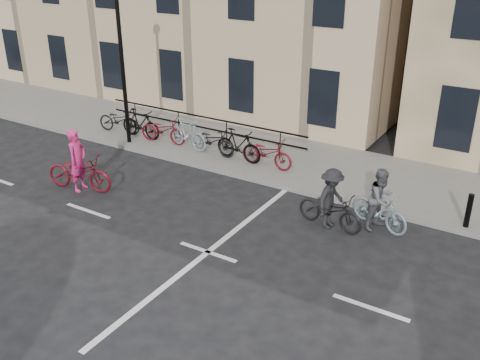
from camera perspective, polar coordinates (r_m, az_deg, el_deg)
The scene contains 8 objects.
ground at distance 12.85m, azimuth -3.43°, elevation -7.69°, with size 120.00×120.00×0.00m, color black.
sidewalk at distance 19.31m, azimuth -3.00°, elevation 3.93°, with size 46.00×4.00×0.15m, color slate.
lamp_post at distance 18.76m, azimuth -12.60°, elevation 13.61°, with size 0.36×0.36×5.28m.
bollard_east at distance 14.55m, azimuth 23.20°, elevation -3.02°, with size 0.14×0.14×0.90m, color black.
parked_bikes at distance 18.59m, azimuth -5.61°, elevation 4.87°, with size 8.30×1.23×1.05m.
cyclist_pink at distance 16.33m, azimuth -16.81°, elevation 1.10°, with size 2.20×1.19×1.86m.
cyclist_grey at distance 14.00m, azimuth 14.73°, elevation -2.55°, with size 1.75×1.02×1.63m.
cyclist_dark at distance 13.78m, azimuth 9.65°, elevation -2.61°, with size 1.88×1.11×1.62m.
Camera 1 is at (6.36, -8.84, 6.81)m, focal length 40.00 mm.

